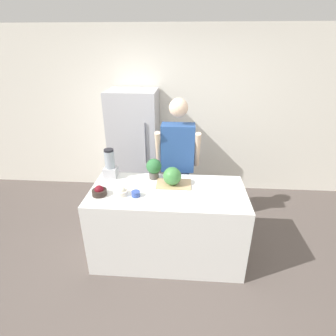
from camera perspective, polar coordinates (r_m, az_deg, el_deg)
ground_plane at (r=3.10m, az=-0.63°, el=-23.00°), size 14.00×14.00×0.00m
wall_back at (r=4.31m, az=1.64°, el=11.67°), size 8.00×0.06×2.60m
counter_island at (r=3.09m, az=-0.05°, el=-11.99°), size 1.69×0.80×0.88m
refrigerator at (r=4.16m, az=-7.18°, el=4.70°), size 0.72×0.65×1.73m
person at (r=3.39m, az=2.09°, el=0.79°), size 0.55×0.27×1.76m
cutting_board at (r=2.96m, az=1.26°, el=-3.49°), size 0.39×0.25×0.01m
watermelon at (r=2.89m, az=0.92°, el=-1.77°), size 0.20×0.20×0.20m
bowl_cherries at (r=2.84m, az=-14.71°, el=-4.94°), size 0.15×0.15×0.11m
bowl_cream at (r=2.79m, az=-10.07°, el=-5.12°), size 0.12×0.12×0.10m
bowl_small_blue at (r=2.75m, az=-7.03°, el=-5.59°), size 0.09×0.09×0.06m
blender at (r=3.14m, az=-12.50°, el=0.64°), size 0.15×0.15×0.35m
potted_plant at (r=3.04m, az=-3.10°, el=0.10°), size 0.18×0.18×0.24m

